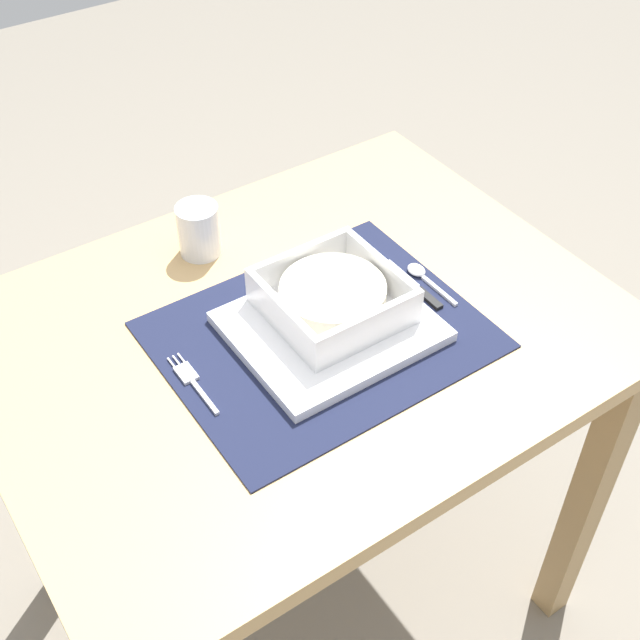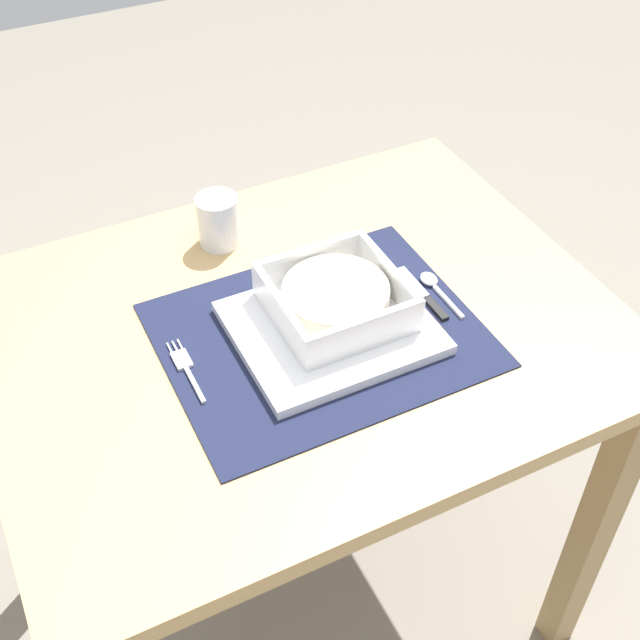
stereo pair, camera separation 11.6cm
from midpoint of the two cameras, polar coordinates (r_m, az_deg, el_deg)
name	(u,v)px [view 2 (the right image)]	position (r m, az deg, el deg)	size (l,w,h in m)	color
ground_plane	(306,589)	(1.79, 0.95, -18.03)	(6.00, 6.00, 0.00)	gray
dining_table	(301,380)	(1.28, 1.27, -4.23)	(0.89, 0.69, 0.75)	tan
placemat	(320,335)	(1.17, 2.81, -1.15)	(0.44, 0.35, 0.00)	#191E38
serving_plate	(331,327)	(1.17, 3.58, -0.65)	(0.27, 0.23, 0.02)	white
porridge_bowl	(336,299)	(1.17, 3.91, 1.30)	(0.18, 0.18, 0.06)	white
fork	(185,366)	(1.13, -6.34, -3.30)	(0.02, 0.13, 0.00)	silver
spoon	(433,283)	(1.27, 10.31, 2.36)	(0.02, 0.11, 0.01)	silver
butter_knife	(426,297)	(1.24, 9.89, 1.44)	(0.01, 0.13, 0.01)	black
bread_knife	(421,310)	(1.22, 9.58, 0.58)	(0.01, 0.14, 0.01)	#59331E
drinking_glass	(218,223)	(1.32, -4.47, 6.50)	(0.07, 0.07, 0.08)	white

